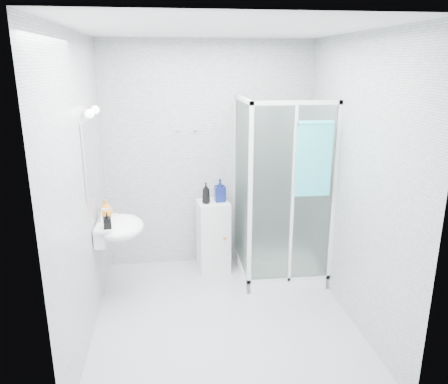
{
  "coord_description": "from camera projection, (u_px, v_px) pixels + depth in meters",
  "views": [
    {
      "loc": [
        -0.47,
        -3.63,
        2.34
      ],
      "look_at": [
        0.05,
        0.35,
        1.15
      ],
      "focal_mm": 35.0,
      "sensor_mm": 36.0,
      "label": 1
    }
  ],
  "objects": [
    {
      "name": "room",
      "position": [
        223.0,
        187.0,
        3.81
      ],
      "size": [
        2.4,
        2.6,
        2.6
      ],
      "color": "#B8BDBF",
      "rests_on": "ground"
    },
    {
      "name": "shower_enclosure",
      "position": [
        274.0,
        240.0,
        4.86
      ],
      "size": [
        0.9,
        0.95,
        2.0
      ],
      "color": "white",
      "rests_on": "ground"
    },
    {
      "name": "wall_basin",
      "position": [
        118.0,
        228.0,
        4.26
      ],
      "size": [
        0.46,
        0.56,
        0.35
      ],
      "color": "white",
      "rests_on": "ground"
    },
    {
      "name": "mirror",
      "position": [
        90.0,
        158.0,
        4.03
      ],
      "size": [
        0.02,
        0.6,
        0.7
      ],
      "primitive_type": "cube",
      "color": "white",
      "rests_on": "room"
    },
    {
      "name": "vanity_lights",
      "position": [
        92.0,
        112.0,
        3.92
      ],
      "size": [
        0.1,
        0.4,
        0.08
      ],
      "color": "silver",
      "rests_on": "room"
    },
    {
      "name": "wall_hooks",
      "position": [
        187.0,
        130.0,
        4.88
      ],
      "size": [
        0.23,
        0.06,
        0.03
      ],
      "color": "silver",
      "rests_on": "room"
    },
    {
      "name": "storage_cabinet",
      "position": [
        213.0,
        236.0,
        5.04
      ],
      "size": [
        0.38,
        0.39,
        0.83
      ],
      "rotation": [
        0.0,
        0.0,
        0.1
      ],
      "color": "silver",
      "rests_on": "ground"
    },
    {
      "name": "hand_towel",
      "position": [
        314.0,
        157.0,
        4.22
      ],
      "size": [
        0.35,
        0.05,
        0.74
      ],
      "color": "#34BAC5",
      "rests_on": "shower_enclosure"
    },
    {
      "name": "shampoo_bottle_a",
      "position": [
        206.0,
        193.0,
        4.85
      ],
      "size": [
        0.11,
        0.11,
        0.24
      ],
      "primitive_type": "imported",
      "rotation": [
        0.0,
        0.0,
        -0.29
      ],
      "color": "black",
      "rests_on": "storage_cabinet"
    },
    {
      "name": "shampoo_bottle_b",
      "position": [
        220.0,
        190.0,
        4.91
      ],
      "size": [
        0.13,
        0.13,
        0.26
      ],
      "primitive_type": "imported",
      "rotation": [
        0.0,
        0.0,
        0.07
      ],
      "color": "#0E1856",
      "rests_on": "storage_cabinet"
    },
    {
      "name": "soap_dispenser_orange",
      "position": [
        106.0,
        208.0,
        4.35
      ],
      "size": [
        0.16,
        0.16,
        0.17
      ],
      "primitive_type": "imported",
      "rotation": [
        0.0,
        0.0,
        0.15
      ],
      "color": "orange",
      "rests_on": "wall_basin"
    },
    {
      "name": "soap_dispenser_black",
      "position": [
        107.0,
        221.0,
        4.04
      ],
      "size": [
        0.08,
        0.08,
        0.16
      ],
      "primitive_type": "imported",
      "rotation": [
        0.0,
        0.0,
        0.16
      ],
      "color": "black",
      "rests_on": "wall_basin"
    }
  ]
}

